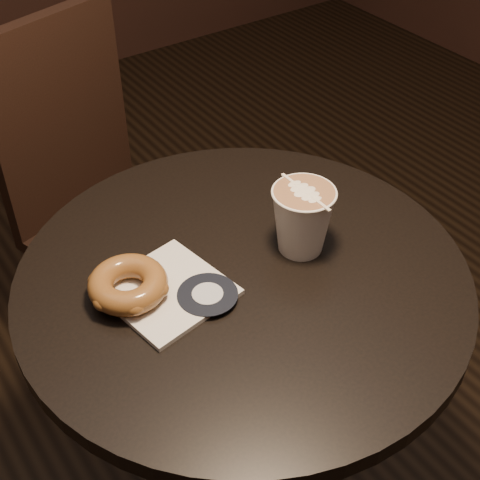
% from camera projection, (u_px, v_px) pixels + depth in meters
% --- Properties ---
extents(cafe_table, '(0.70, 0.70, 0.75)m').
position_uv_depth(cafe_table, '(243.00, 355.00, 1.15)').
color(cafe_table, black).
rests_on(cafe_table, ground).
extents(chair, '(0.45, 0.45, 0.91)m').
position_uv_depth(chair, '(94.00, 189.00, 1.60)').
color(chair, black).
rests_on(chair, ground).
extents(pastry_bag, '(0.19, 0.19, 0.01)m').
position_uv_depth(pastry_bag, '(167.00, 291.00, 0.99)').
color(pastry_bag, silver).
rests_on(pastry_bag, cafe_table).
extents(doughnut, '(0.12, 0.12, 0.04)m').
position_uv_depth(doughnut, '(128.00, 284.00, 0.97)').
color(doughnut, brown).
rests_on(doughnut, pastry_bag).
extents(latte_cup, '(0.10, 0.10, 0.11)m').
position_uv_depth(latte_cup, '(302.00, 220.00, 1.03)').
color(latte_cup, white).
rests_on(latte_cup, cafe_table).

